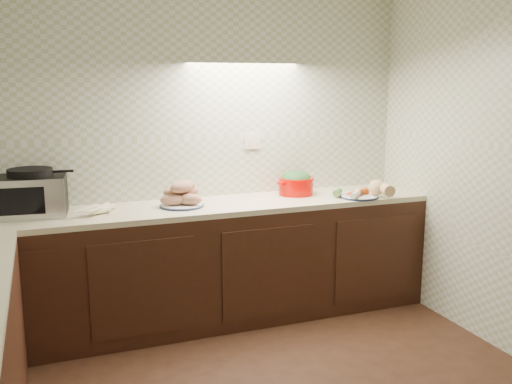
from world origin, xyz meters
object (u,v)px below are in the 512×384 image
object	(u,v)px
parsnip_pile	(107,209)
onion_bowl	(181,198)
veg_plate	(367,191)
dutch_oven	(296,183)
sweet_potato_plate	(182,196)
toaster_oven	(31,194)

from	to	relation	value
parsnip_pile	onion_bowl	xyz separation A→B (m)	(0.55, 0.14, 0.01)
parsnip_pile	veg_plate	xyz separation A→B (m)	(1.96, -0.17, 0.02)
dutch_oven	onion_bowl	bearing A→B (deg)	162.03
onion_bowl	veg_plate	xyz separation A→B (m)	(1.40, -0.31, 0.01)
parsnip_pile	sweet_potato_plate	xyz separation A→B (m)	(0.53, 0.03, 0.05)
dutch_oven	veg_plate	bearing A→B (deg)	-49.30
onion_bowl	veg_plate	bearing A→B (deg)	-12.39
onion_bowl	toaster_oven	bearing A→B (deg)	-178.38
parsnip_pile	veg_plate	bearing A→B (deg)	-4.86
toaster_oven	dutch_oven	world-z (taller)	toaster_oven
sweet_potato_plate	dutch_oven	size ratio (longest dim) A/B	0.95
sweet_potato_plate	onion_bowl	distance (m)	0.12
toaster_oven	veg_plate	world-z (taller)	toaster_oven
toaster_oven	sweet_potato_plate	world-z (taller)	toaster_oven
sweet_potato_plate	onion_bowl	world-z (taller)	sweet_potato_plate
parsnip_pile	onion_bowl	size ratio (longest dim) A/B	2.51
parsnip_pile	onion_bowl	bearing A→B (deg)	14.34
onion_bowl	veg_plate	size ratio (longest dim) A/B	0.29
parsnip_pile	sweet_potato_plate	size ratio (longest dim) A/B	1.03
sweet_potato_plate	parsnip_pile	bearing A→B (deg)	-176.69
dutch_oven	veg_plate	xyz separation A→B (m)	(0.47, -0.30, -0.04)
onion_bowl	veg_plate	world-z (taller)	veg_plate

